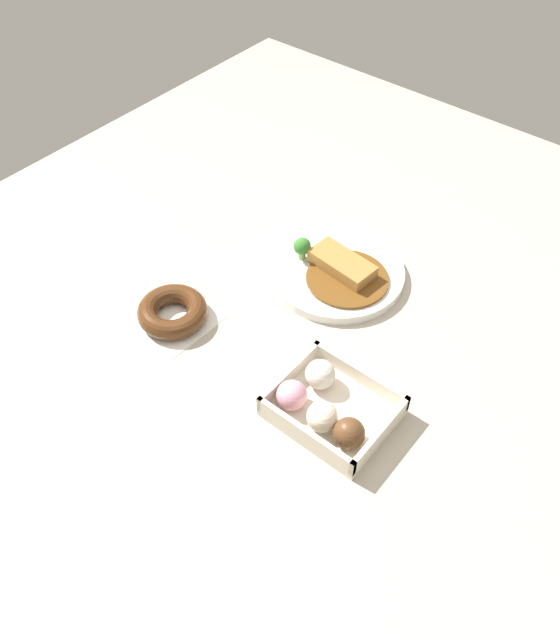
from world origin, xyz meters
The scene contains 4 objects.
ground_plane centered at (0.00, 0.00, 0.00)m, with size 1.60×1.60×0.00m, color #B2A893.
curry_plate centered at (-0.06, 0.12, 0.01)m, with size 0.25×0.25×0.06m.
donut_box centered at (0.11, -0.14, 0.02)m, with size 0.18×0.15×0.06m.
chocolate_ring_donut centered at (-0.22, -0.15, 0.02)m, with size 0.14×0.14×0.04m.
Camera 1 is at (0.40, -0.62, 0.83)m, focal length 36.22 mm.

